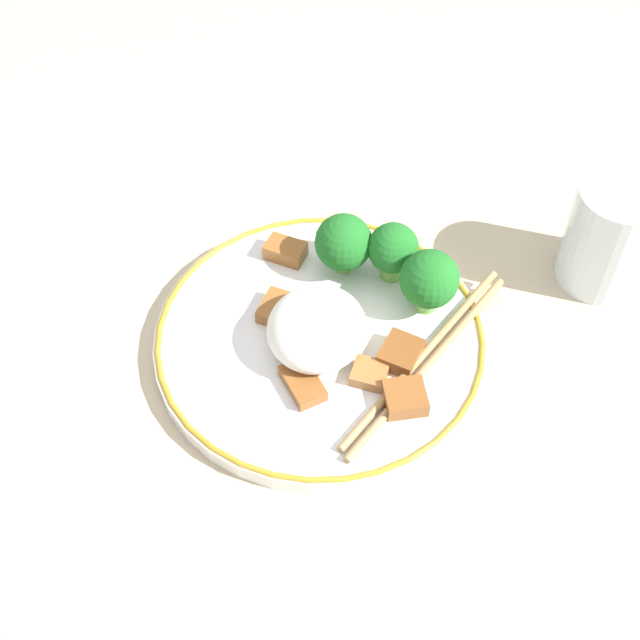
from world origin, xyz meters
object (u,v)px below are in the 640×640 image
at_px(chopsticks, 425,362).
at_px(drinking_glass, 610,235).
at_px(plate, 320,340).
at_px(broccoli_back_left, 429,280).
at_px(broccoli_back_right, 344,243).
at_px(broccoli_back_center, 393,249).

distance_m(chopsticks, drinking_glass, 0.19).
distance_m(plate, drinking_glass, 0.25).
xyz_separation_m(broccoli_back_left, broccoli_back_right, (0.02, 0.07, -0.00)).
height_order(broccoli_back_left, broccoli_back_right, broccoli_back_left).
bearing_deg(broccoli_back_left, broccoli_back_center, 52.94).
bearing_deg(broccoli_back_right, chopsticks, -133.29).
relative_size(plate, broccoli_back_center, 4.89).
xyz_separation_m(broccoli_back_center, drinking_glass, (0.06, -0.17, 0.00)).
relative_size(broccoli_back_left, broccoli_back_right, 1.05).
xyz_separation_m(plate, drinking_glass, (0.13, -0.21, 0.04)).
distance_m(plate, broccoli_back_right, 0.08).
bearing_deg(chopsticks, broccoli_back_left, 10.45).
relative_size(broccoli_back_left, drinking_glass, 0.60).
bearing_deg(drinking_glass, broccoli_back_right, 106.50).
relative_size(plate, broccoli_back_left, 4.55).
xyz_separation_m(broccoli_back_left, drinking_glass, (0.08, -0.13, 0.00)).
height_order(broccoli_back_right, chopsticks, broccoli_back_right).
distance_m(broccoli_back_left, chopsticks, 0.06).
bearing_deg(drinking_glass, plate, 123.03).
xyz_separation_m(broccoli_back_left, broccoli_back_center, (0.03, 0.03, -0.00)).
distance_m(plate, broccoli_back_center, 0.09).
bearing_deg(broccoli_back_right, plate, 179.45).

